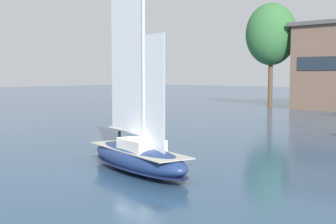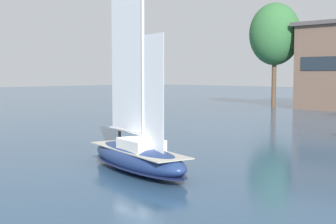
{
  "view_description": "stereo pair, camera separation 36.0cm",
  "coord_description": "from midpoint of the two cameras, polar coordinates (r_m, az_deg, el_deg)",
  "views": [
    {
      "loc": [
        21.75,
        -21.13,
        6.34
      ],
      "look_at": [
        0.0,
        3.0,
        3.74
      ],
      "focal_mm": 50.0,
      "sensor_mm": 36.0,
      "label": 1
    },
    {
      "loc": [
        22.01,
        -20.89,
        6.34
      ],
      "look_at": [
        0.0,
        3.0,
        3.74
      ],
      "focal_mm": 50.0,
      "sensor_mm": 36.0,
      "label": 2
    }
  ],
  "objects": [
    {
      "name": "ground_plane",
      "position": [
        30.99,
        -4.08,
        -7.24
      ],
      "size": [
        400.0,
        400.0,
        0.0
      ],
      "primitive_type": "plane",
      "color": "#2D4C6B"
    },
    {
      "name": "tree_shore_center",
      "position": [
        93.77,
        12.35,
        9.21
      ],
      "size": [
        9.78,
        9.78,
        20.13
      ],
      "color": "brown",
      "rests_on": "ground"
    },
    {
      "name": "sailboat_main",
      "position": [
        30.76,
        -4.08,
        -5.13
      ],
      "size": [
        11.2,
        5.65,
        14.81
      ],
      "color": "navy",
      "rests_on": "ground"
    }
  ]
}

